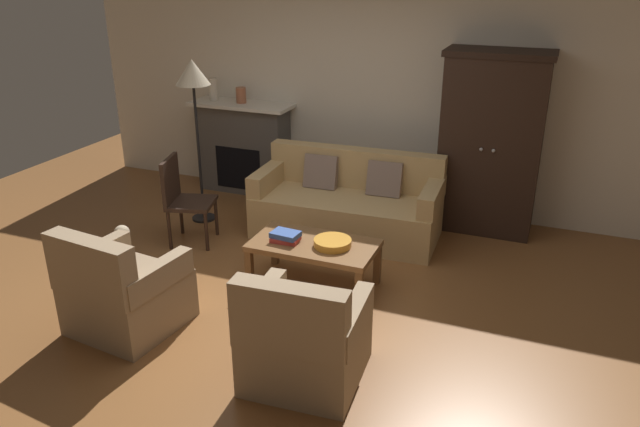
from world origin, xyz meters
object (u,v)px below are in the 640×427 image
fruit_bowl (333,243)px  armchair_near_left (123,293)px  floor_lamp (193,82)px  couch (348,206)px  armoire (491,143)px  book_stack (285,237)px  fireplace (244,147)px  armchair_near_right (304,341)px  coffee_table (314,248)px  dog (120,248)px  side_chair_wooden (182,195)px  mantel_vase_terracotta (241,95)px  mantel_vase_cream (213,89)px

fruit_bowl → armchair_near_left: bearing=-137.4°
fruit_bowl → floor_lamp: floor_lamp is taller
couch → fruit_bowl: 1.21m
armoire → fruit_bowl: armoire is taller
book_stack → fireplace: bearing=126.5°
book_stack → armchair_near_right: bearing=-60.2°
couch → coffee_table: size_ratio=1.78×
fruit_bowl → dog: bearing=-167.2°
coffee_table → side_chair_wooden: size_ratio=1.22×
couch → armchair_near_right: 2.50m
armoire → book_stack: size_ratio=7.49×
mantel_vase_terracotta → couch: bearing=-24.8°
couch → coffee_table: bearing=-85.4°
armoire → fireplace: bearing=178.5°
book_stack → fruit_bowl: bearing=8.4°
armoire → coffee_table: size_ratio=1.72×
fruit_bowl → armchair_near_right: 1.30m
fireplace → coffee_table: fireplace is taller
mantel_vase_cream → side_chair_wooden: size_ratio=0.30×
fireplace → book_stack: 2.50m
fireplace → fruit_bowl: (1.91, -1.95, -0.12)m
armchair_near_left → floor_lamp: 2.53m
coffee_table → mantel_vase_terracotta: (-1.73, 1.93, 0.85)m
armoire → book_stack: 2.47m
couch → coffee_table: (0.10, -1.18, 0.05)m
couch → mantel_vase_cream: bearing=159.5°
mantel_vase_terracotta → side_chair_wooden: size_ratio=0.21×
book_stack → armchair_near_right: armchair_near_right is taller
armchair_near_left → fruit_bowl: bearing=42.6°
couch → armchair_near_right: size_ratio=2.22×
armoire → armchair_near_right: bearing=-103.8°
fireplace → armchair_near_right: bearing=-55.9°
floor_lamp → armchair_near_left: bearing=-74.0°
coffee_table → book_stack: size_ratio=4.34×
fruit_bowl → dog: fruit_bowl is taller
armoire → mantel_vase_terracotta: bearing=178.8°
side_chair_wooden → floor_lamp: size_ratio=0.51×
side_chair_wooden → dog: (-0.18, -0.80, -0.27)m
armchair_near_right → dog: size_ratio=1.74×
fruit_bowl → mantel_vase_terracotta: (-1.91, 1.93, 0.76)m
couch → armchair_near_right: armchair_near_right is taller
couch → mantel_vase_cream: 2.35m
book_stack → mantel_vase_cream: mantel_vase_cream is taller
couch → book_stack: couch is taller
armoire → fruit_bowl: bearing=-119.2°
armoire → floor_lamp: armoire is taller
mantel_vase_cream → coffee_table: bearing=-42.4°
coffee_table → side_chair_wooden: side_chair_wooden is taller
armoire → mantel_vase_cream: bearing=179.0°
mantel_vase_terracotta → side_chair_wooden: bearing=-84.7°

